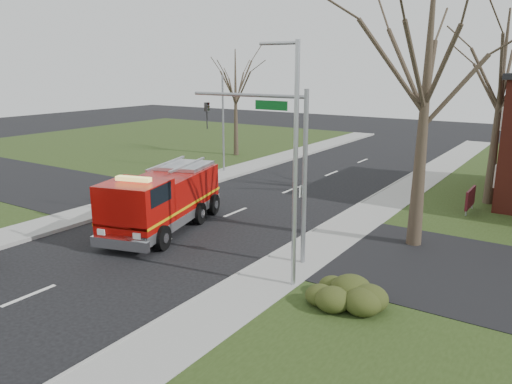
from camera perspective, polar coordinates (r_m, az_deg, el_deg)
The scene contains 12 objects.
ground at distance 22.38m, azimuth -11.46°, elevation -5.93°, with size 120.00×120.00×0.00m, color black.
sidewalk_right at distance 18.75m, azimuth 2.31°, elevation -9.45°, with size 2.40×80.00×0.15m, color #9D9D97.
sidewalk_left at distance 26.92m, azimuth -20.91°, elevation -2.99°, with size 2.40×80.00×0.15m, color #9D9D97.
health_center_sign at distance 28.40m, azimuth 23.29°, elevation -0.67°, with size 0.12×2.00×1.40m.
hedge_corner at distance 16.55m, azimuth 8.96°, elevation -11.03°, with size 2.80×2.00×0.90m, color #283212.
bare_tree_near at distance 21.46m, azimuth 19.01°, elevation 12.97°, with size 6.00×6.00×12.00m.
bare_tree_far at distance 30.02m, azimuth 26.20°, elevation 10.65°, with size 5.25×5.25×10.50m.
bare_tree_left at distance 42.87m, azimuth -2.35°, elevation 11.44°, with size 4.50×4.50×9.00m.
traffic_signal_mast at distance 19.19m, azimuth 2.25°, elevation 5.55°, with size 5.29×0.18×6.80m.
streetlight_pole at distance 16.56m, azimuth 4.35°, elevation 3.59°, with size 1.48×0.16×8.40m.
utility_pole_far at distance 36.32m, azimuth -3.77°, elevation 7.67°, with size 0.14×0.14×7.00m, color gray.
fire_engine at distance 23.98m, azimuth -10.63°, elevation -1.04°, with size 4.60×8.05×3.08m.
Camera 1 is at (15.05, -14.73, 7.57)m, focal length 35.00 mm.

